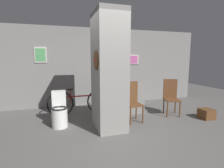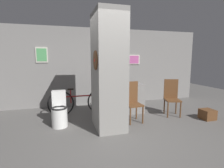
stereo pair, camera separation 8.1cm
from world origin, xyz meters
The scene contains 11 objects.
ground_plane centered at (0.00, 0.00, 0.00)m, with size 14.00×14.00×0.00m, color #5B5956.
wall_back centered at (0.00, 2.63, 1.30)m, with size 8.00×0.09×2.60m.
pillar_center centered at (-0.01, 0.48, 1.30)m, with size 0.67×0.96×2.60m.
counter_shelf centered at (0.56, 1.38, 0.43)m, with size 1.41×0.44×0.85m.
toilet centered at (-1.11, 0.86, 0.35)m, with size 0.36×0.52×0.82m.
chair_near_pillar centered at (0.67, 0.69, 0.54)m, with size 0.42×0.42×1.01m.
chair_by_doorway centered at (1.93, 0.85, 0.54)m, with size 0.49×0.49×1.01m.
bicycle centered at (-0.53, 1.57, 0.37)m, with size 1.80×0.42×0.77m.
bottle_tall centered at (0.56, 1.40, 0.98)m, with size 0.08×0.08×0.33m.
bottle_short centered at (0.44, 1.37, 0.95)m, with size 0.09×0.09×0.26m.
floor_crate centered at (2.63, 0.26, 0.13)m, with size 0.33×0.33×0.26m.
Camera 2 is at (-1.01, -3.31, 1.58)m, focal length 28.00 mm.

